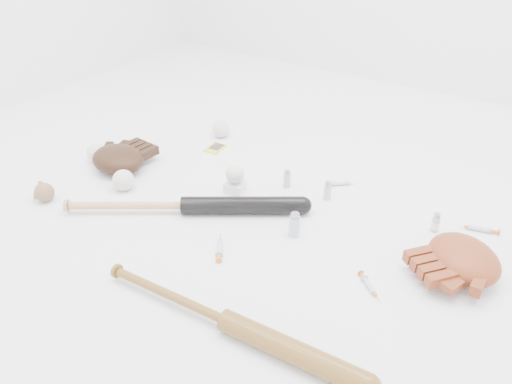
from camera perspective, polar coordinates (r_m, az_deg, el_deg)
The scene contains 20 objects.
bat_dark at distance 1.71m, azimuth -8.21°, elevation -1.54°, with size 0.85×0.06×0.06m, color black, non-canonical shape.
bat_wood at distance 1.30m, azimuth -3.44°, elevation -14.49°, with size 0.80×0.06×0.06m, color brown, non-canonical shape.
glove_dark at distance 2.02m, azimuth -15.50°, elevation 3.67°, with size 0.26×0.26×0.09m, color black, non-canonical shape.
glove_tan at distance 1.57m, azimuth 22.65°, elevation -7.00°, with size 0.27×0.27×0.10m, color maroon, non-canonical shape.
trading_card at distance 2.13m, azimuth -4.68°, elevation 5.02°, with size 0.07×0.09×0.01m, color yellow.
pedestal at distance 1.82m, azimuth -2.38°, elevation 0.61°, with size 0.07×0.07×0.04m, color white.
baseball_on_pedestal at distance 1.79m, azimuth -2.42°, elevation 2.03°, with size 0.07×0.07×0.07m, color silver.
baseball_left at distance 2.10m, azimuth -17.77°, elevation 4.30°, with size 0.08×0.08×0.08m, color silver.
baseball_upper at distance 2.21m, azimuth -4.03°, elevation 7.22°, with size 0.08×0.08×0.08m, color silver.
baseball_mid at distance 1.88m, azimuth -14.93°, elevation 1.31°, with size 0.08×0.08×0.08m, color silver.
baseball_aged at distance 1.91m, azimuth -23.04°, elevation -0.04°, with size 0.07×0.07×0.07m, color brown.
syringe_0 at distance 1.98m, azimuth -23.73°, elevation 0.07°, with size 0.13×0.02×0.02m, color #ADBCC6, non-canonical shape.
syringe_1 at distance 1.55m, azimuth -4.18°, elevation -6.42°, with size 0.15×0.03×0.02m, color #ADBCC6, non-canonical shape.
syringe_2 at distance 1.89m, azimuth 9.71°, elevation 0.99°, with size 0.14×0.02×0.02m, color #ADBCC6, non-canonical shape.
syringe_3 at distance 1.46m, azimuth 12.81°, elevation -10.39°, with size 0.13×0.02×0.02m, color #ADBCC6, non-canonical shape.
syringe_4 at distance 1.78m, azimuth 24.12°, elevation -3.85°, with size 0.15×0.03×0.02m, color #ADBCC6, non-canonical shape.
vial_0 at distance 1.78m, azimuth 8.19°, elevation 0.17°, with size 0.03×0.03×0.07m, color #A9B1B9.
vial_1 at distance 1.71m, azimuth 19.85°, elevation -3.26°, with size 0.03×0.03×0.07m, color #A9B1B9.
vial_2 at distance 1.84m, azimuth 3.57°, elevation 1.51°, with size 0.03×0.03×0.07m, color #A9B1B9.
vial_3 at distance 1.59m, azimuth 4.43°, elevation -3.72°, with size 0.04×0.04×0.08m, color #A9B1B9.
Camera 1 is at (0.80, -1.15, 0.98)m, focal length 35.00 mm.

